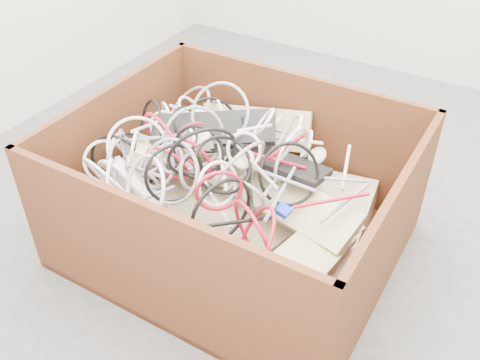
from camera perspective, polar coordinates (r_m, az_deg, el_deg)
The scene contains 8 objects.
ground at distance 2.26m, azimuth 5.11°, elevation -3.28°, with size 3.00×3.00×0.00m, color #49494B.
cardboard_box at distance 2.01m, azimuth -0.66°, elevation -3.79°, with size 1.12×0.93×0.53m.
keyboard_pile at distance 1.97m, azimuth 0.33°, elevation 0.02°, with size 0.99×0.83×0.35m.
mice_scatter at distance 1.87m, azimuth -2.05°, elevation 0.61°, with size 0.65×0.65×0.21m.
power_strip_left at distance 1.95m, azimuth -7.36°, elevation 2.98°, with size 0.31×0.06×0.04m, color silver.
power_strip_right at distance 1.89m, azimuth -10.87°, elevation -0.51°, with size 0.28×0.06×0.04m, color silver.
vga_plug at distance 1.69m, azimuth 4.55°, elevation -3.21°, with size 0.04×0.04×0.02m, color #0C27B8.
cable_tangle at distance 1.87m, azimuth -5.06°, elevation 2.38°, with size 0.99×0.84×0.43m.
Camera 1 is at (0.70, -1.57, 1.47)m, focal length 40.62 mm.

